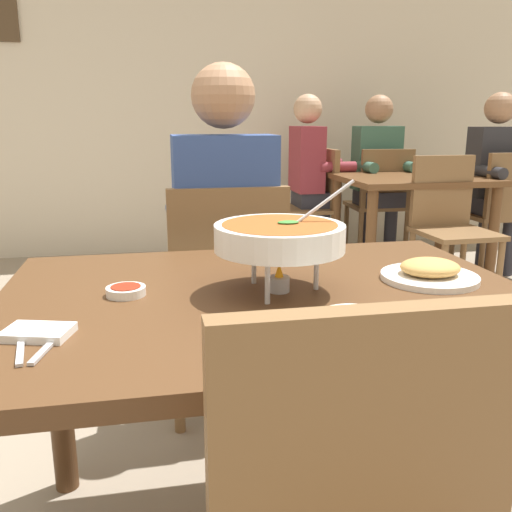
{
  "coord_description": "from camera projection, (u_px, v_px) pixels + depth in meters",
  "views": [
    {
      "loc": [
        -0.26,
        -1.19,
        1.12
      ],
      "look_at": [
        0.0,
        0.15,
        0.78
      ],
      "focal_mm": 38.38,
      "sensor_mm": 36.0,
      "label": 1
    }
  ],
  "objects": [
    {
      "name": "spoon_utensil",
      "position": [
        51.0,
        344.0,
        0.97
      ],
      "size": [
        0.05,
        0.17,
        0.01
      ],
      "primitive_type": "cube",
      "rotation": [
        0.0,
        0.0,
        -0.22
      ],
      "color": "silver",
      "rests_on": "dining_table_main"
    },
    {
      "name": "chair_bg_middle",
      "position": [
        381.0,
        198.0,
        4.37
      ],
      "size": [
        0.46,
        0.46,
        0.9
      ],
      "color": "brown",
      "rests_on": "ground_plane"
    },
    {
      "name": "napkin_folded",
      "position": [
        38.0,
        332.0,
        1.01
      ],
      "size": [
        0.14,
        0.11,
        0.02
      ],
      "primitive_type": "cube",
      "rotation": [
        0.0,
        0.0,
        -0.28
      ],
      "color": "white",
      "rests_on": "dining_table_main"
    },
    {
      "name": "chair_bg_corner",
      "position": [
        449.0,
        219.0,
        3.46
      ],
      "size": [
        0.45,
        0.45,
        0.9
      ],
      "color": "brown",
      "rests_on": "ground_plane"
    },
    {
      "name": "appetizer_plate",
      "position": [
        430.0,
        272.0,
        1.37
      ],
      "size": [
        0.24,
        0.24,
        0.06
      ],
      "color": "white",
      "rests_on": "dining_table_main"
    },
    {
      "name": "sauce_dish",
      "position": [
        126.0,
        291.0,
        1.25
      ],
      "size": [
        0.09,
        0.09,
        0.02
      ],
      "color": "white",
      "rests_on": "dining_table_main"
    },
    {
      "name": "chair_diner_main",
      "position": [
        226.0,
        289.0,
        2.03
      ],
      "size": [
        0.44,
        0.44,
        0.9
      ],
      "color": "brown",
      "rests_on": "ground_plane"
    },
    {
      "name": "cafe_rear_partition",
      "position": [
        176.0,
        72.0,
        4.5
      ],
      "size": [
        10.0,
        0.1,
        3.0
      ],
      "primitive_type": "cube",
      "color": "beige",
      "rests_on": "ground_plane"
    },
    {
      "name": "dining_table_far",
      "position": [
        412.0,
        195.0,
        3.88
      ],
      "size": [
        1.0,
        0.8,
        0.73
      ],
      "color": "brown",
      "rests_on": "ground_plane"
    },
    {
      "name": "chair_bg_left",
      "position": [
        315.0,
        199.0,
        4.31
      ],
      "size": [
        0.44,
        0.44,
        0.9
      ],
      "color": "brown",
      "rests_on": "ground_plane"
    },
    {
      "name": "dining_table_main",
      "position": [
        268.0,
        334.0,
        1.3
      ],
      "size": [
        1.23,
        0.9,
        0.73
      ],
      "color": "#51331C",
      "rests_on": "ground_plane"
    },
    {
      "name": "patron_bg_left",
      "position": [
        311.0,
        169.0,
        4.28
      ],
      "size": [
        0.45,
        0.4,
        1.31
      ],
      "color": "#2D2D38",
      "rests_on": "ground_plane"
    },
    {
      "name": "rice_plate",
      "position": [
        351.0,
        326.0,
        1.01
      ],
      "size": [
        0.24,
        0.24,
        0.06
      ],
      "color": "white",
      "rests_on": "dining_table_main"
    },
    {
      "name": "patron_bg_right",
      "position": [
        497.0,
        173.0,
        3.95
      ],
      "size": [
        0.4,
        0.45,
        1.31
      ],
      "color": "#2D2D38",
      "rests_on": "ground_plane"
    },
    {
      "name": "fork_utensil",
      "position": [
        21.0,
        346.0,
        0.96
      ],
      "size": [
        0.04,
        0.17,
        0.01
      ],
      "primitive_type": "cube",
      "rotation": [
        0.0,
        0.0,
        0.17
      ],
      "color": "silver",
      "rests_on": "dining_table_main"
    },
    {
      "name": "curry_bowl",
      "position": [
        280.0,
        238.0,
        1.25
      ],
      "size": [
        0.33,
        0.3,
        0.26
      ],
      "color": "silver",
      "rests_on": "dining_table_main"
    },
    {
      "name": "patron_bg_middle",
      "position": [
        378.0,
        168.0,
        4.36
      ],
      "size": [
        0.4,
        0.45,
        1.31
      ],
      "color": "#2D2D38",
      "rests_on": "ground_plane"
    },
    {
      "name": "diner_main",
      "position": [
        224.0,
        225.0,
        2.0
      ],
      "size": [
        0.4,
        0.45,
        1.31
      ],
      "color": "#2D2D38",
      "rests_on": "ground_plane"
    },
    {
      "name": "chair_bg_right",
      "position": [
        502.0,
        207.0,
        3.93
      ],
      "size": [
        0.45,
        0.45,
        0.9
      ],
      "color": "brown",
      "rests_on": "ground_plane"
    }
  ]
}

